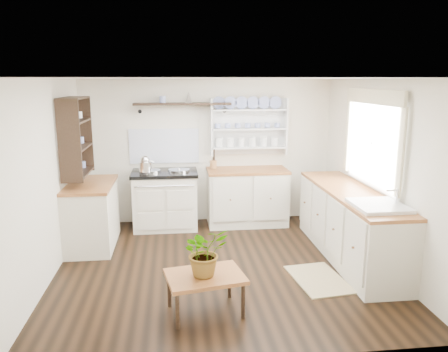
{
  "coord_description": "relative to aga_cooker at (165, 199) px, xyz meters",
  "views": [
    {
      "loc": [
        -0.54,
        -5.07,
        2.28
      ],
      "look_at": [
        0.07,
        0.25,
        1.1
      ],
      "focal_mm": 35.0,
      "sensor_mm": 36.0,
      "label": 1
    }
  ],
  "objects": [
    {
      "name": "right_cabinets",
      "position": [
        2.4,
        -1.47,
        0.0
      ],
      "size": [
        0.62,
        2.43,
        0.9
      ],
      "color": "silver",
      "rests_on": "floor"
    },
    {
      "name": "plate_rack",
      "position": [
        1.35,
        0.29,
        1.1
      ],
      "size": [
        1.2,
        0.22,
        0.9
      ],
      "color": "white",
      "rests_on": "wall_back"
    },
    {
      "name": "wall_back",
      "position": [
        0.7,
        0.33,
        0.69
      ],
      "size": [
        4.0,
        0.02,
        2.3
      ],
      "primitive_type": "cube",
      "color": "silver",
      "rests_on": "ground"
    },
    {
      "name": "high_shelf",
      "position": [
        0.3,
        0.21,
        1.45
      ],
      "size": [
        1.5,
        0.29,
        0.16
      ],
      "color": "black",
      "rests_on": "wall_back"
    },
    {
      "name": "floor",
      "position": [
        0.7,
        -1.57,
        -0.46
      ],
      "size": [
        4.0,
        3.8,
        0.01
      ],
      "primitive_type": "cube",
      "color": "black",
      "rests_on": "ground"
    },
    {
      "name": "belfast_sink",
      "position": [
        2.4,
        -2.22,
        0.34
      ],
      "size": [
        0.55,
        0.6,
        0.45
      ],
      "color": "white",
      "rests_on": "right_cabinets"
    },
    {
      "name": "wall_left",
      "position": [
        -1.3,
        -1.57,
        0.69
      ],
      "size": [
        0.02,
        3.8,
        2.3
      ],
      "primitive_type": "cube",
      "color": "silver",
      "rests_on": "ground"
    },
    {
      "name": "kettle",
      "position": [
        -0.28,
        -0.12,
        0.59
      ],
      "size": [
        0.2,
        0.2,
        0.24
      ],
      "primitive_type": null,
      "color": "silver",
      "rests_on": "aga_cooker"
    },
    {
      "name": "window",
      "position": [
        2.65,
        -1.42,
        1.11
      ],
      "size": [
        0.08,
        1.55,
        1.22
      ],
      "color": "white",
      "rests_on": "wall_right"
    },
    {
      "name": "aga_cooker",
      "position": [
        0.0,
        0.0,
        0.0
      ],
      "size": [
        1.01,
        0.7,
        0.93
      ],
      "color": "silver",
      "rests_on": "floor"
    },
    {
      "name": "center_table",
      "position": [
        0.43,
        -2.66,
        -0.1
      ],
      "size": [
        0.83,
        0.66,
        0.41
      ],
      "rotation": [
        0.0,
        0.0,
        0.19
      ],
      "color": "brown",
      "rests_on": "floor"
    },
    {
      "name": "wall_right",
      "position": [
        2.7,
        -1.57,
        0.69
      ],
      "size": [
        0.02,
        3.8,
        2.3
      ],
      "primitive_type": "cube",
      "color": "silver",
      "rests_on": "ground"
    },
    {
      "name": "back_cabinets",
      "position": [
        1.3,
        0.03,
        0.0
      ],
      "size": [
        1.27,
        0.63,
        0.9
      ],
      "color": "silver",
      "rests_on": "floor"
    },
    {
      "name": "left_shelving",
      "position": [
        -1.14,
        -0.67,
        1.09
      ],
      "size": [
        0.28,
        0.8,
        1.05
      ],
      "primitive_type": "cube",
      "color": "black",
      "rests_on": "wall_left"
    },
    {
      "name": "utensil_crock",
      "position": [
        0.77,
        0.11,
        0.51
      ],
      "size": [
        0.11,
        0.11,
        0.13
      ],
      "primitive_type": "cylinder",
      "color": "#9F683A",
      "rests_on": "back_cabinets"
    },
    {
      "name": "left_cabinets",
      "position": [
        -1.0,
        -0.67,
        0.0
      ],
      "size": [
        0.62,
        1.13,
        0.9
      ],
      "color": "silver",
      "rests_on": "floor"
    },
    {
      "name": "floor_rug",
      "position": [
        1.8,
        -2.09,
        -0.45
      ],
      "size": [
        0.65,
        0.91,
        0.02
      ],
      "primitive_type": "cube",
      "rotation": [
        0.0,
        0.0,
        0.12
      ],
      "color": "#A0865D",
      "rests_on": "floor"
    },
    {
      "name": "ceiling",
      "position": [
        0.7,
        -1.57,
        1.84
      ],
      "size": [
        4.0,
        3.8,
        0.01
      ],
      "primitive_type": "cube",
      "color": "white",
      "rests_on": "wall_back"
    },
    {
      "name": "potted_plant",
      "position": [
        0.43,
        -2.66,
        0.19
      ],
      "size": [
        0.55,
        0.52,
        0.49
      ],
      "primitive_type": "imported",
      "rotation": [
        0.0,
        0.0,
        0.38
      ],
      "color": "#3F7233",
      "rests_on": "center_table"
    }
  ]
}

